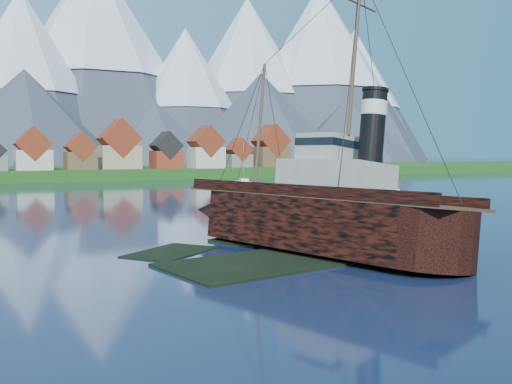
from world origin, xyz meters
name	(u,v)px	position (x,y,z in m)	size (l,w,h in m)	color
ground	(295,255)	(0.00, 0.00, 0.00)	(1400.00, 1400.00, 0.00)	#16213F
shoal	(299,253)	(1.78, 2.15, -0.35)	(31.71, 21.24, 1.14)	black
shore_bank	(34,177)	(0.00, 170.00, 0.00)	(600.00, 80.00, 3.20)	#1C4313
seawall	(51,182)	(0.00, 132.00, 0.00)	(600.00, 2.50, 2.00)	#3F3D38
tugboat_wreck	(305,214)	(2.45, 2.15, 3.18)	(7.44, 32.07, 25.41)	black
sailboat_d	(384,190)	(60.05, 57.73, 0.26)	(2.77, 8.39, 11.25)	white
sailboat_e	(244,183)	(45.85, 99.32, 0.26)	(5.07, 10.73, 12.07)	white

